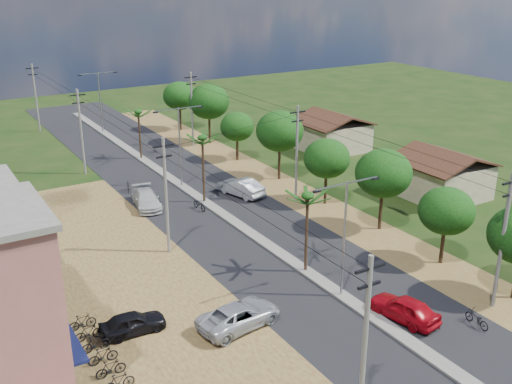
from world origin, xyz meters
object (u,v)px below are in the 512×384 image
roadside_sign (242,319)px  car_parked_silver (239,316)px  car_parked_dark (133,323)px  parked_scooter_row (115,375)px  moto_rider_east (477,319)px  car_silver_mid (241,187)px  car_white_far (146,200)px  car_red_near (404,309)px

roadside_sign → car_parked_silver: bearing=158.3°
car_parked_silver → car_parked_dark: (-5.69, 2.66, -0.07)m
car_parked_silver → parked_scooter_row: bearing=90.1°
car_parked_silver → moto_rider_east: size_ratio=2.93×
parked_scooter_row → car_parked_dark: bearing=58.2°
car_parked_silver → moto_rider_east: 14.27m
car_silver_mid → parked_scooter_row: size_ratio=0.41×
car_silver_mid → moto_rider_east: car_silver_mid is taller
car_white_far → car_parked_dark: size_ratio=1.32×
car_parked_silver → car_parked_dark: car_parked_silver is taller
car_red_near → roadside_sign: bearing=-37.6°
car_red_near → car_silver_mid: (2.29, 24.02, 0.06)m
car_silver_mid → moto_rider_east: 26.84m
parked_scooter_row → car_parked_silver: bearing=8.6°
car_parked_dark → parked_scooter_row: (-2.41, -3.89, -0.17)m
car_silver_mid → parked_scooter_row: (-19.40, -20.70, -0.33)m
car_parked_dark → moto_rider_east: car_parked_dark is taller
car_silver_mid → car_parked_silver: (-11.29, -19.47, -0.09)m
car_white_far → car_parked_silver: bearing=-85.7°
car_silver_mid → car_parked_dark: car_silver_mid is taller
car_parked_dark → moto_rider_east: 20.52m
moto_rider_east → car_red_near: bearing=-36.3°
car_white_far → roadside_sign: bearing=-85.2°
car_silver_mid → roadside_sign: size_ratio=4.13×
car_red_near → roadside_sign: car_red_near is taller
car_red_near → car_silver_mid: 24.13m
roadside_sign → car_red_near: bearing=-43.1°
car_parked_silver → moto_rider_east: (12.22, -7.35, -0.26)m
car_silver_mid → car_parked_dark: (-16.99, -16.81, -0.16)m
car_white_far → car_parked_silver: 21.41m
moto_rider_east → roadside_sign: (-12.06, 7.33, 0.04)m
roadside_sign → parked_scooter_row: bearing=172.4°
car_white_far → car_parked_silver: (-2.50, -21.26, -0.01)m
car_parked_dark → parked_scooter_row: bearing=150.7°
car_white_far → roadside_sign: (-2.34, -21.28, -0.23)m
parked_scooter_row → car_red_near: bearing=-11.0°
roadside_sign → parked_scooter_row: (-8.27, -1.21, -0.01)m
car_silver_mid → car_white_far: size_ratio=0.97×
car_parked_dark → roadside_sign: size_ratio=3.22×
car_parked_silver → parked_scooter_row: 8.20m
car_silver_mid → moto_rider_east: size_ratio=2.78×
car_red_near → moto_rider_east: (3.22, -2.80, -0.29)m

